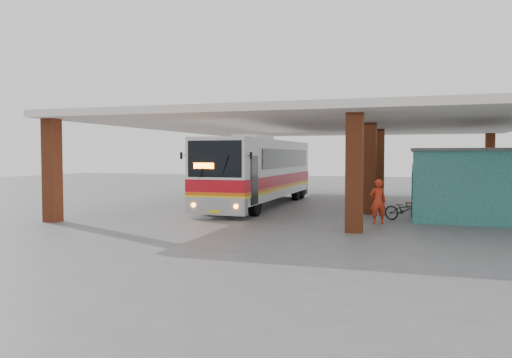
{
  "coord_description": "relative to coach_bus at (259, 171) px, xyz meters",
  "views": [
    {
      "loc": [
        5.18,
        -21.34,
        2.83
      ],
      "look_at": [
        -1.74,
        0.0,
        1.74
      ],
      "focal_mm": 35.0,
      "sensor_mm": 36.0,
      "label": 1
    }
  ],
  "objects": [
    {
      "name": "ground",
      "position": [
        3.18,
        -5.05,
        -1.92
      ],
      "size": [
        90.0,
        90.0,
        0.0
      ],
      "primitive_type": "plane",
      "color": "#515154",
      "rests_on": "ground"
    },
    {
      "name": "brick_columns",
      "position": [
        4.61,
        -0.05,
        0.25
      ],
      "size": [
        20.1,
        21.6,
        4.35
      ],
      "color": "#944120",
      "rests_on": "ground"
    },
    {
      "name": "canopy_roof",
      "position": [
        3.68,
        1.45,
        2.58
      ],
      "size": [
        21.0,
        23.0,
        0.3
      ],
      "primitive_type": "cube",
      "color": "silver",
      "rests_on": "brick_columns"
    },
    {
      "name": "shop_building",
      "position": [
        10.68,
        -1.05,
        -0.36
      ],
      "size": [
        5.2,
        8.2,
        3.11
      ],
      "color": "#29675D",
      "rests_on": "ground"
    },
    {
      "name": "coach_bus",
      "position": [
        0.0,
        0.0,
        0.0
      ],
      "size": [
        2.88,
        13.32,
        3.87
      ],
      "rotation": [
        0.0,
        0.0,
        0.01
      ],
      "color": "silver",
      "rests_on": "ground"
    },
    {
      "name": "motorcycle",
      "position": [
        7.88,
        -4.3,
        -1.44
      ],
      "size": [
        1.95,
        1.3,
        0.97
      ],
      "primitive_type": "imported",
      "rotation": [
        0.0,
        0.0,
        1.18
      ],
      "color": "black",
      "rests_on": "ground"
    },
    {
      "name": "pedestrian",
      "position": [
        6.84,
        -5.49,
        -1.0
      ],
      "size": [
        0.77,
        0.62,
        1.84
      ],
      "primitive_type": "imported",
      "rotation": [
        0.0,
        0.0,
        3.45
      ],
      "color": "red",
      "rests_on": "ground"
    },
    {
      "name": "red_chair",
      "position": [
        8.05,
        2.09,
        -1.59
      ],
      "size": [
        0.43,
        0.43,
        0.72
      ],
      "rotation": [
        0.0,
        0.0,
        0.15
      ],
      "color": "red",
      "rests_on": "ground"
    }
  ]
}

